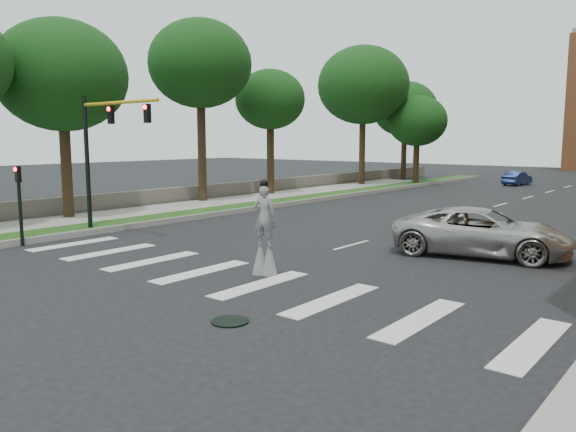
# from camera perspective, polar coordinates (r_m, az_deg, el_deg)

# --- Properties ---
(ground_plane) EXTENTS (160.00, 160.00, 0.00)m
(ground_plane) POSITION_cam_1_polar(r_m,az_deg,el_deg) (16.98, -8.35, -6.90)
(ground_plane) COLOR black
(ground_plane) RESTS_ON ground
(grass_median) EXTENTS (2.00, 60.00, 0.25)m
(grass_median) POSITION_cam_1_polar(r_m,az_deg,el_deg) (39.27, 1.76, 1.76)
(grass_median) COLOR #1B4413
(grass_median) RESTS_ON ground
(median_curb) EXTENTS (0.20, 60.00, 0.28)m
(median_curb) POSITION_cam_1_polar(r_m,az_deg,el_deg) (38.64, 3.00, 1.67)
(median_curb) COLOR gray
(median_curb) RESTS_ON ground
(sidewalk_left) EXTENTS (4.00, 60.00, 0.18)m
(sidewalk_left) POSITION_cam_1_polar(r_m,az_deg,el_deg) (34.22, -12.52, 0.61)
(sidewalk_left) COLOR gray
(sidewalk_left) RESTS_ON ground
(stone_wall) EXTENTS (0.50, 56.00, 1.10)m
(stone_wall) POSITION_cam_1_polar(r_m,az_deg,el_deg) (44.24, -2.35, 3.00)
(stone_wall) COLOR #5A554D
(stone_wall) RESTS_ON ground
(manhole) EXTENTS (0.90, 0.90, 0.04)m
(manhole) POSITION_cam_1_polar(r_m,az_deg,el_deg) (13.57, -5.92, -10.59)
(manhole) COLOR black
(manhole) RESTS_ON ground
(traffic_signal) EXTENTS (5.30, 0.23, 6.20)m
(traffic_signal) POSITION_cam_1_polar(r_m,az_deg,el_deg) (26.05, -18.41, 7.13)
(traffic_signal) COLOR black
(traffic_signal) RESTS_ON ground
(secondary_signal) EXTENTS (0.25, 0.21, 3.23)m
(secondary_signal) POSITION_cam_1_polar(r_m,az_deg,el_deg) (24.91, -25.62, 1.66)
(secondary_signal) COLOR black
(secondary_signal) RESTS_ON ground
(stilt_performer) EXTENTS (0.83, 0.66, 3.05)m
(stilt_performer) POSITION_cam_1_polar(r_m,az_deg,el_deg) (17.80, -2.39, -1.96)
(stilt_performer) COLOR black
(stilt_performer) RESTS_ON ground
(suv_crossing) EXTENTS (6.81, 4.17, 1.76)m
(suv_crossing) POSITION_cam_1_polar(r_m,az_deg,el_deg) (21.94, 19.09, -1.55)
(suv_crossing) COLOR #ADAAA3
(suv_crossing) RESTS_ON ground
(car_mid) EXTENTS (1.74, 3.98, 1.27)m
(car_mid) POSITION_cam_1_polar(r_m,az_deg,el_deg) (56.41, 22.25, 3.56)
(car_mid) COLOR navy
(car_mid) RESTS_ON ground
(tree_1) EXTENTS (6.75, 6.75, 10.41)m
(tree_1) POSITION_cam_1_polar(r_m,az_deg,el_deg) (32.02, -22.03, 13.04)
(tree_1) COLOR black
(tree_1) RESTS_ON ground
(tree_2) EXTENTS (6.75, 6.75, 12.02)m
(tree_2) POSITION_cam_1_polar(r_m,az_deg,el_deg) (38.27, -8.92, 14.98)
(tree_2) COLOR black
(tree_2) RESTS_ON ground
(tree_3) EXTENTS (5.23, 5.23, 9.42)m
(tree_3) POSITION_cam_1_polar(r_m,az_deg,el_deg) (42.62, -1.82, 11.67)
(tree_3) COLOR black
(tree_3) RESTS_ON ground
(tree_4) EXTENTS (8.24, 8.24, 12.58)m
(tree_4) POSITION_cam_1_polar(r_m,az_deg,el_deg) (52.24, 7.65, 13.02)
(tree_4) COLOR black
(tree_4) RESTS_ON ground
(tree_5) EXTENTS (6.70, 6.70, 10.21)m
(tree_5) POSITION_cam_1_polar(r_m,az_deg,el_deg) (60.63, 11.80, 10.58)
(tree_5) COLOR black
(tree_5) RESTS_ON ground
(tree_6) EXTENTS (5.44, 5.44, 8.23)m
(tree_6) POSITION_cam_1_polar(r_m,az_deg,el_deg) (53.35, 13.00, 9.37)
(tree_6) COLOR black
(tree_6) RESTS_ON ground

